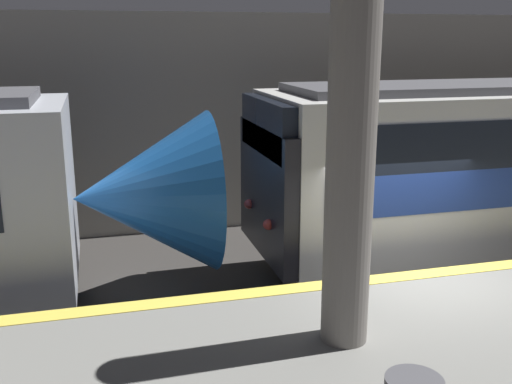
{
  "coord_description": "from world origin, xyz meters",
  "views": [
    {
      "loc": [
        -4.47,
        -7.27,
        4.38
      ],
      "look_at": [
        -2.27,
        0.91,
        2.18
      ],
      "focal_mm": 42.0,
      "sensor_mm": 36.0,
      "label": 1
    }
  ],
  "objects": [
    {
      "name": "station_rear_barrier",
      "position": [
        0.0,
        6.09,
        2.45
      ],
      "size": [
        50.0,
        0.15,
        4.91
      ],
      "color": "#9E998E",
      "rests_on": "ground"
    },
    {
      "name": "ground_plane",
      "position": [
        0.0,
        0.0,
        0.0
      ],
      "size": [
        120.0,
        120.0,
        0.0
      ],
      "primitive_type": "plane",
      "color": "#33302D"
    },
    {
      "name": "support_pillar_near",
      "position": [
        -1.92,
        -1.6,
        3.06
      ],
      "size": [
        0.52,
        0.52,
        3.98
      ],
      "color": "slate",
      "rests_on": "platform"
    }
  ]
}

